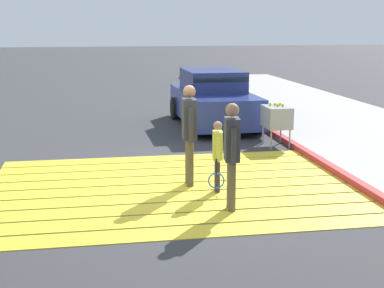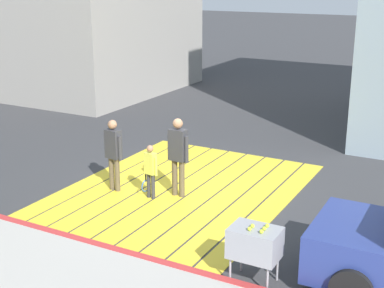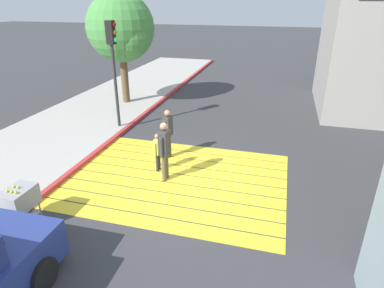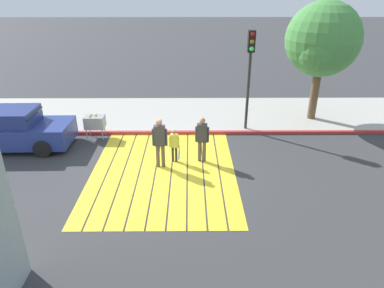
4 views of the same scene
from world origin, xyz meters
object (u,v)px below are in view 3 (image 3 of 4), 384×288
object	(u,v)px
traffic_light_corner	(113,54)
street_tree	(122,30)
pedestrian_adult_trailing	(168,130)
tennis_ball_cart	(19,199)
pedestrian_child_with_racket	(158,150)
pedestrian_adult_lead	(165,147)

from	to	relation	value
traffic_light_corner	street_tree	size ratio (longest dim) A/B	0.80
traffic_light_corner	pedestrian_adult_trailing	bearing A→B (deg)	-35.25
tennis_ball_cart	street_tree	bearing A→B (deg)	100.92
street_tree	pedestrian_child_with_racket	distance (m)	7.97
tennis_ball_cart	pedestrian_adult_trailing	world-z (taller)	pedestrian_adult_trailing
tennis_ball_cart	pedestrian_child_with_racket	size ratio (longest dim) A/B	0.82
tennis_ball_cart	pedestrian_child_with_racket	world-z (taller)	pedestrian_child_with_racket
traffic_light_corner	tennis_ball_cart	bearing A→B (deg)	-83.92
pedestrian_child_with_racket	pedestrian_adult_lead	bearing A→B (deg)	-49.76
pedestrian_adult_lead	pedestrian_adult_trailing	size ratio (longest dim) A/B	1.07
traffic_light_corner	pedestrian_child_with_racket	distance (m)	4.75
pedestrian_adult_lead	pedestrian_adult_trailing	world-z (taller)	pedestrian_adult_lead
traffic_light_corner	pedestrian_adult_trailing	distance (m)	4.04
tennis_ball_cart	pedestrian_adult_lead	world-z (taller)	pedestrian_adult_lead
pedestrian_adult_trailing	pedestrian_child_with_racket	bearing A→B (deg)	-89.67
traffic_light_corner	pedestrian_adult_lead	size ratio (longest dim) A/B	2.35
pedestrian_adult_lead	pedestrian_adult_trailing	xyz separation A→B (m)	(-0.41, 1.46, -0.07)
traffic_light_corner	pedestrian_adult_lead	bearing A→B (deg)	-46.82
pedestrian_adult_trailing	pedestrian_child_with_racket	size ratio (longest dim) A/B	1.36
pedestrian_adult_lead	pedestrian_adult_trailing	bearing A→B (deg)	105.73
pedestrian_adult_lead	pedestrian_child_with_racket	size ratio (longest dim) A/B	1.46
pedestrian_adult_trailing	traffic_light_corner	bearing A→B (deg)	144.75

